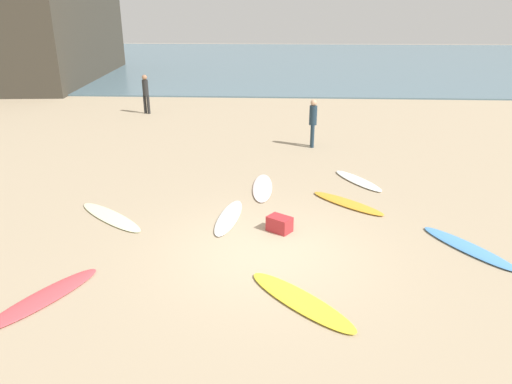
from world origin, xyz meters
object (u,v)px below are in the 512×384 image
object	(u,v)px
surfboard_3	(468,248)
beachgoer_near	(146,92)
surfboard_2	(111,217)
surfboard_7	(44,298)
beachgoer_mid	(313,121)
surfboard_4	(229,217)
surfboard_0	(358,181)
surfboard_6	(301,301)
beach_cooler	(280,224)
surfboard_5	(262,187)
surfboard_1	(347,203)

from	to	relation	value
surfboard_3	beachgoer_near	distance (m)	17.18
surfboard_2	surfboard_7	xyz separation A→B (m)	(-0.01, -3.54, 0.00)
surfboard_2	beachgoer_mid	bearing A→B (deg)	2.04
surfboard_4	surfboard_3	bearing A→B (deg)	172.89
beachgoer_mid	surfboard_7	bearing A→B (deg)	-25.72
surfboard_3	surfboard_0	bearing A→B (deg)	-100.00
surfboard_2	surfboard_6	distance (m)	5.72
beach_cooler	surfboard_0	bearing A→B (deg)	56.29
surfboard_7	surfboard_6	bearing A→B (deg)	30.27
surfboard_0	surfboard_7	distance (m)	9.23
surfboard_4	surfboard_7	distance (m)	4.71
surfboard_3	beachgoer_near	xyz separation A→B (m)	(-10.65, 13.45, 1.01)
surfboard_0	surfboard_7	size ratio (longest dim) A/B	0.88
surfboard_3	surfboard_4	size ratio (longest dim) A/B	1.08
beachgoer_mid	beach_cooler	distance (m)	7.39
surfboard_2	beach_cooler	world-z (taller)	beach_cooler
surfboard_4	beach_cooler	size ratio (longest dim) A/B	4.02
surfboard_0	surfboard_3	distance (m)	4.52
beach_cooler	beachgoer_near	bearing A→B (deg)	117.19
surfboard_0	surfboard_4	world-z (taller)	surfboard_0
surfboard_5	beach_cooler	world-z (taller)	beach_cooler
surfboard_3	beachgoer_mid	size ratio (longest dim) A/B	1.34
surfboard_4	surfboard_7	bearing A→B (deg)	57.92
surfboard_6	beachgoer_near	bearing A→B (deg)	69.72
beach_cooler	surfboard_7	bearing A→B (deg)	-144.32
surfboard_0	beach_cooler	xyz separation A→B (m)	(-2.33, -3.49, 0.14)
surfboard_4	surfboard_1	bearing A→B (deg)	-154.13
surfboard_5	beachgoer_near	size ratio (longest dim) A/B	1.22
beachgoer_near	surfboard_0	bearing A→B (deg)	-25.24
surfboard_1	beach_cooler	size ratio (longest dim) A/B	4.12
surfboard_0	surfboard_1	size ratio (longest dim) A/B	0.93
surfboard_0	surfboard_3	xyz separation A→B (m)	(1.76, -4.17, -0.00)
surfboard_0	surfboard_2	size ratio (longest dim) A/B	0.82
surfboard_7	surfboard_4	bearing A→B (deg)	79.62
surfboard_1	beachgoer_near	xyz separation A→B (m)	(-8.35, 11.07, 1.01)
surfboard_1	surfboard_4	xyz separation A→B (m)	(-3.05, -1.06, -0.01)
surfboard_2	surfboard_7	size ratio (longest dim) A/B	1.07
surfboard_1	beach_cooler	distance (m)	2.47
surfboard_0	surfboard_4	xyz separation A→B (m)	(-3.59, -2.85, -0.00)
surfboard_1	surfboard_6	size ratio (longest dim) A/B	0.91
surfboard_1	surfboard_5	world-z (taller)	surfboard_1
surfboard_6	beach_cooler	bearing A→B (deg)	53.63
surfboard_1	surfboard_4	world-z (taller)	surfboard_1
surfboard_0	beachgoer_near	distance (m)	12.89
surfboard_2	surfboard_5	distance (m)	4.32
surfboard_4	surfboard_5	world-z (taller)	surfboard_5
surfboard_5	beachgoer_near	bearing A→B (deg)	120.27
surfboard_0	beachgoer_near	size ratio (longest dim) A/B	1.11
surfboard_1	beachgoer_mid	xyz separation A→B (m)	(-0.64, 5.56, 0.95)
surfboard_3	beachgoer_mid	world-z (taller)	beachgoer_mid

